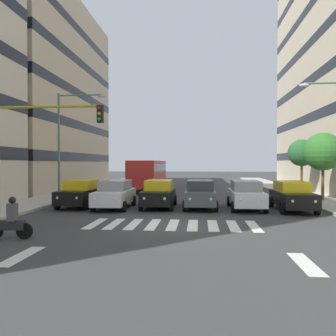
% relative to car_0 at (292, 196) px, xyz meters
% --- Properties ---
extents(ground_plane, '(180.00, 180.00, 0.00)m').
position_rel_car_0_xyz_m(ground_plane, '(6.61, 5.10, -0.89)').
color(ground_plane, '#38383A').
extents(building_right_block_0, '(10.12, 21.78, 20.39)m').
position_rel_car_0_xyz_m(building_right_block_0, '(23.28, -15.53, 9.31)').
color(building_right_block_0, beige).
rests_on(building_right_block_0, ground_plane).
extents(crosswalk_markings, '(7.65, 2.80, 0.01)m').
position_rel_car_0_xyz_m(crosswalk_markings, '(6.61, 5.10, -0.88)').
color(crosswalk_markings, silver).
rests_on(crosswalk_markings, ground_plane).
extents(lane_arrow_0, '(0.50, 2.20, 0.01)m').
position_rel_car_0_xyz_m(lane_arrow_0, '(2.46, 10.60, -0.88)').
color(lane_arrow_0, silver).
rests_on(lane_arrow_0, ground_plane).
extents(lane_arrow_1, '(0.50, 2.20, 0.01)m').
position_rel_car_0_xyz_m(lane_arrow_1, '(10.76, 10.60, -0.88)').
color(lane_arrow_1, silver).
rests_on(lane_arrow_1, ground_plane).
extents(car_0, '(2.02, 4.44, 1.72)m').
position_rel_car_0_xyz_m(car_0, '(0.00, 0.00, 0.00)').
color(car_0, black).
rests_on(car_0, ground_plane).
extents(car_1, '(2.02, 4.44, 1.72)m').
position_rel_car_0_xyz_m(car_1, '(2.61, -0.39, 0.00)').
color(car_1, silver).
rests_on(car_1, ground_plane).
extents(car_2, '(2.02, 4.44, 1.72)m').
position_rel_car_0_xyz_m(car_2, '(5.36, -0.65, 0.00)').
color(car_2, '#474C51').
rests_on(car_2, ground_plane).
extents(car_3, '(2.02, 4.44, 1.72)m').
position_rel_car_0_xyz_m(car_3, '(7.93, -0.65, 0.00)').
color(car_3, black).
rests_on(car_3, ground_plane).
extents(car_4, '(2.02, 4.44, 1.72)m').
position_rel_car_0_xyz_m(car_4, '(10.60, -0.04, 0.00)').
color(car_4, silver).
rests_on(car_4, ground_plane).
extents(car_5, '(2.02, 4.44, 1.72)m').
position_rel_car_0_xyz_m(car_5, '(12.97, -0.57, 0.00)').
color(car_5, black).
rests_on(car_5, ground_plane).
extents(bus_behind_traffic, '(2.78, 10.50, 3.00)m').
position_rel_car_0_xyz_m(bus_behind_traffic, '(10.60, -13.73, 0.97)').
color(bus_behind_traffic, red).
rests_on(bus_behind_traffic, ground_plane).
extents(motorcycle_with_rider, '(1.70, 0.38, 1.57)m').
position_rel_car_0_xyz_m(motorcycle_with_rider, '(12.34, 8.49, -0.24)').
color(motorcycle_with_rider, black).
rests_on(motorcycle_with_rider, ground_plane).
extents(traffic_light_gantry, '(4.97, 0.36, 5.50)m').
position_rel_car_0_xyz_m(traffic_light_gantry, '(13.05, 5.83, 2.86)').
color(traffic_light_gantry, '#AD991E').
rests_on(traffic_light_gantry, ground_plane).
extents(street_lamp_left, '(2.41, 0.28, 7.12)m').
position_rel_car_0_xyz_m(street_lamp_left, '(-1.92, 1.32, 3.56)').
color(street_lamp_left, '#4C6B56').
rests_on(street_lamp_left, sidewalk_left).
extents(street_lamp_right, '(3.55, 0.28, 7.63)m').
position_rel_car_0_xyz_m(street_lamp_right, '(14.92, -3.14, 3.96)').
color(street_lamp_right, '#4C6B56').
rests_on(street_lamp_right, sidewalk_right).
extents(street_tree_1, '(2.72, 2.72, 4.82)m').
position_rel_car_0_xyz_m(street_tree_1, '(-3.40, -4.77, 2.72)').
color(street_tree_1, '#513823').
rests_on(street_tree_1, sidewalk_left).
extents(street_tree_2, '(2.34, 2.34, 4.69)m').
position_rel_car_0_xyz_m(street_tree_2, '(-3.46, -10.00, 2.76)').
color(street_tree_2, '#513823').
rests_on(street_tree_2, sidewalk_left).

